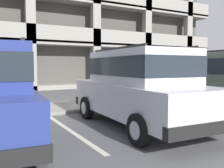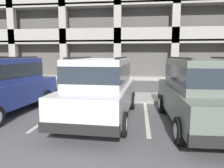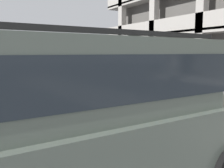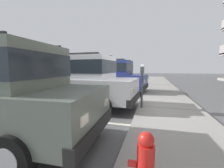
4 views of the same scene
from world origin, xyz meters
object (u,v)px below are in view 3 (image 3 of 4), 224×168
Objects in this scene: silver_suv at (48,84)px; dark_hatchback at (91,113)px; red_sedan at (25,73)px; parking_meter_near at (140,73)px.

dark_hatchback is (3.04, -0.36, 0.00)m from silver_suv.
silver_suv and dark_hatchback have the same top height.
dark_hatchback is at bearing 0.37° from red_sedan.
red_sedan is 4.39m from parking_meter_near.
dark_hatchback is (6.66, -0.57, 0.00)m from red_sedan.
parking_meter_near is (3.69, 2.38, 0.16)m from red_sedan.
silver_suv is at bearing -91.54° from parking_meter_near.
silver_suv is at bearing 171.09° from dark_hatchback.
red_sedan is at bearing -147.17° from parking_meter_near.
red_sedan is 6.68m from dark_hatchback.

